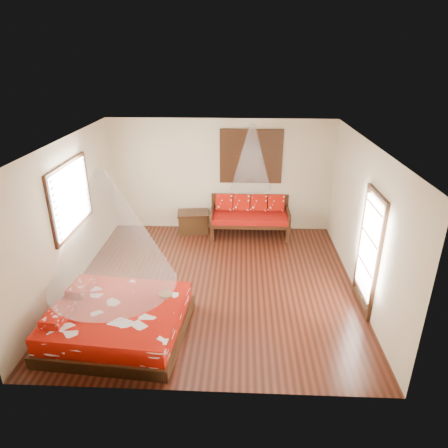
{
  "coord_description": "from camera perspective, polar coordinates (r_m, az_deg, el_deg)",
  "views": [
    {
      "loc": [
        0.52,
        -6.79,
        4.25
      ],
      "look_at": [
        0.19,
        0.32,
        1.15
      ],
      "focal_mm": 32.0,
      "sensor_mm": 36.0,
      "label": 1
    }
  ],
  "objects": [
    {
      "name": "shutter_panel",
      "position": [
        9.8,
        3.89,
        9.59
      ],
      "size": [
        1.52,
        0.06,
        1.32
      ],
      "color": "black",
      "rests_on": "wall_back"
    },
    {
      "name": "storage_chest",
      "position": [
        10.14,
        -4.39,
        0.32
      ],
      "size": [
        0.84,
        0.66,
        0.53
      ],
      "rotation": [
        0.0,
        0.0,
        0.13
      ],
      "color": "black",
      "rests_on": "floor"
    },
    {
      "name": "mosquito_net_main",
      "position": [
        6.04,
        -16.35,
        -0.91
      ],
      "size": [
        1.94,
        1.94,
        1.8
      ],
      "primitive_type": "cone",
      "color": "silver",
      "rests_on": "ceiling"
    },
    {
      "name": "bed",
      "position": [
        6.84,
        -14.96,
        -13.17
      ],
      "size": [
        2.26,
        2.07,
        0.64
      ],
      "rotation": [
        0.0,
        0.0,
        -0.08
      ],
      "color": "black",
      "rests_on": "floor"
    },
    {
      "name": "glazed_door",
      "position": [
        7.3,
        19.92,
        -3.84
      ],
      "size": [
        0.08,
        1.02,
        2.16
      ],
      "color": "black",
      "rests_on": "floor"
    },
    {
      "name": "mosquito_net_daybed",
      "position": [
        9.32,
        3.95,
        9.5
      ],
      "size": [
        0.95,
        0.95,
        1.5
      ],
      "primitive_type": "cone",
      "color": "silver",
      "rests_on": "ceiling"
    },
    {
      "name": "daybed",
      "position": [
        9.91,
        3.7,
        1.38
      ],
      "size": [
        1.94,
        0.86,
        0.98
      ],
      "color": "black",
      "rests_on": "floor"
    },
    {
      "name": "wine_tray",
      "position": [
        6.82,
        -8.36,
        -9.66
      ],
      "size": [
        0.23,
        0.23,
        0.19
      ],
      "rotation": [
        0.0,
        0.0,
        -0.1
      ],
      "color": "brown",
      "rests_on": "bed"
    },
    {
      "name": "room",
      "position": [
        7.39,
        -1.57,
        0.81
      ],
      "size": [
        5.54,
        5.54,
        2.84
      ],
      "color": "black",
      "rests_on": "ground"
    },
    {
      "name": "window_left",
      "position": [
        8.11,
        -20.98,
        3.59
      ],
      "size": [
        0.1,
        1.74,
        1.34
      ],
      "color": "black",
      "rests_on": "wall_left"
    }
  ]
}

